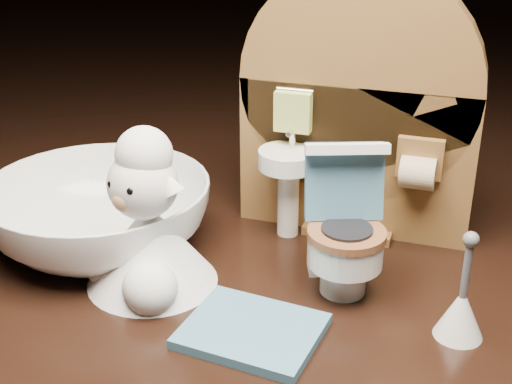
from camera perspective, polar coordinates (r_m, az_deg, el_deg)
backdrop_panel at (r=0.39m, az=7.96°, el=5.71°), size 0.13×0.05×0.15m
toy_toilet at (r=0.35m, az=7.00°, el=-3.45°), size 0.04×0.05×0.08m
bath_mat at (r=0.33m, az=-0.33°, el=-11.06°), size 0.06×0.05×0.00m
toilet_brush at (r=0.33m, az=16.07°, el=-9.01°), size 0.02×0.02×0.05m
plush_lamb at (r=0.35m, az=-8.71°, el=-3.18°), size 0.07×0.07×0.09m
ceramic_bowl at (r=0.40m, az=-12.42°, el=-1.82°), size 0.15×0.15×0.04m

